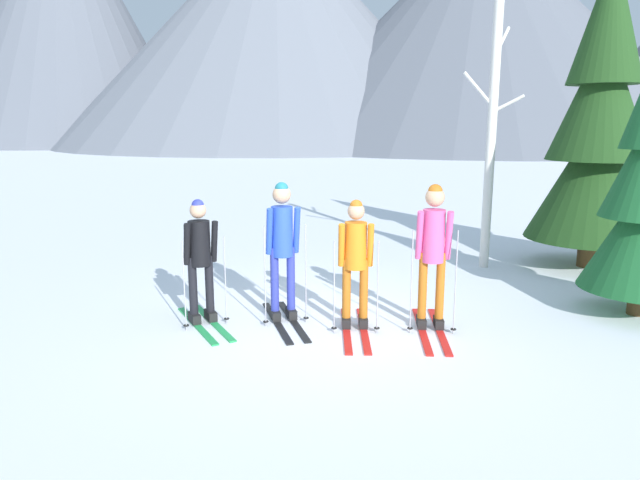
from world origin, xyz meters
name	(u,v)px	position (x,y,z in m)	size (l,w,h in m)	color
ground_plane	(320,323)	(0.00, 0.00, 0.00)	(400.00, 400.00, 0.00)	white
skier_in_black	(200,254)	(-1.55, -0.15, 0.92)	(1.14, 1.45, 1.65)	green
skier_in_blue	(282,242)	(-0.50, 0.08, 1.06)	(0.91, 1.62, 1.85)	black
skier_in_orange	(356,260)	(0.47, -0.13, 0.91)	(0.61, 1.65, 1.67)	red
skier_in_pink	(433,247)	(1.43, -0.02, 1.07)	(0.61, 1.66, 1.86)	red
pine_tree_near	(599,128)	(4.51, 3.58, 2.51)	(2.27, 2.27, 5.48)	#51381E
birch_tree_tall	(492,132)	(2.64, 3.32, 2.44)	(1.06, 0.48, 4.79)	silver
mountain_ridge_distant	(455,17)	(7.37, 56.81, 13.32)	(112.90, 48.71, 28.87)	slate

